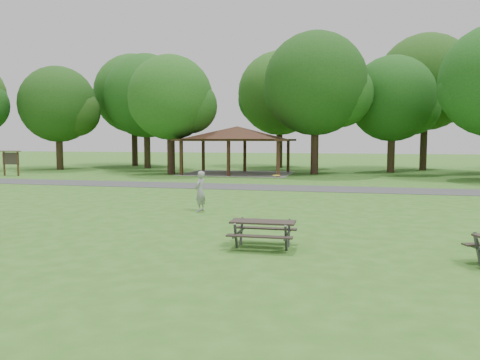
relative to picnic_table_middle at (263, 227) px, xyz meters
name	(u,v)px	position (x,y,z in m)	size (l,w,h in m)	color
ground	(172,238)	(-2.68, 0.55, -0.52)	(160.00, 160.00, 0.00)	#336B1E
asphalt_path	(264,187)	(-2.68, 14.55, -0.51)	(120.00, 3.20, 0.02)	#3F3F41
pavilion	(237,135)	(-6.68, 24.55, 2.54)	(8.60, 7.01, 3.76)	#362313
notice_board	(11,158)	(-22.68, 18.55, 0.79)	(1.60, 0.30, 1.88)	#372014
tree_row_b	(59,107)	(-23.60, 26.07, 5.15)	(7.14, 6.80, 9.28)	#322316
tree_row_c	(147,99)	(-16.58, 29.57, 6.02)	(8.19, 7.80, 10.67)	#302115
tree_row_d	(171,100)	(-11.60, 23.07, 5.25)	(6.93, 6.60, 9.27)	black
tree_row_e	(317,87)	(-0.58, 25.57, 6.26)	(8.40, 8.00, 11.02)	black
tree_row_f	(394,101)	(5.41, 29.07, 5.32)	(7.35, 7.00, 9.55)	#322116
tree_deep_a	(135,96)	(-19.58, 33.07, 6.61)	(8.40, 8.00, 11.38)	black
tree_deep_b	(281,96)	(-4.58, 33.57, 6.37)	(8.40, 8.00, 11.13)	black
tree_deep_c	(427,85)	(8.42, 32.57, 6.93)	(8.82, 8.40, 11.90)	#311F15
picnic_table_middle	(263,227)	(0.00, 0.00, 0.00)	(1.65, 1.35, 0.70)	#2B231F
frisbee_in_flight	(276,175)	(-0.31, 4.07, 1.00)	(0.30, 0.30, 0.02)	yellow
frisbee_thrower	(200,191)	(-3.44, 5.37, 0.25)	(0.56, 0.37, 1.53)	#979799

